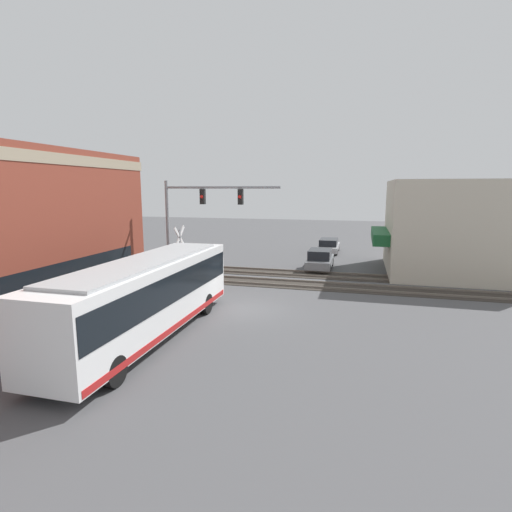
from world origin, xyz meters
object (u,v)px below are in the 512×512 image
Objects in this scene: pedestrian_at_crossing at (202,272)px; crossing_signal at (180,250)px; city_bus at (146,295)px; parked_car_silver at (329,246)px; parked_car_grey at (320,260)px.

crossing_signal is at bearing 108.51° from pedestrian_at_crossing.
city_bus is 2.42× the size of parked_car_silver.
parked_car_silver is at bearing -26.71° from crossing_signal.
parked_car_silver is 16.81m from pedestrian_at_crossing.
crossing_signal is at bearing 134.03° from parked_car_grey.
parked_car_silver is (15.83, -7.96, -1.65)m from crossing_signal.
crossing_signal is 2.19× the size of pedestrian_at_crossing.
city_bus reaches higher than parked_car_grey.
parked_car_silver is at bearing 0.00° from parked_car_grey.
pedestrian_at_crossing reaches higher than parked_car_silver.
pedestrian_at_crossing is (-7.28, 6.71, 0.18)m from parked_car_grey.
parked_car_grey is 0.92× the size of parked_car_silver.
city_bus is at bearing -171.66° from pedestrian_at_crossing.
pedestrian_at_crossing is at bearing 8.34° from city_bus.
city_bus is at bearing -163.24° from crossing_signal.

